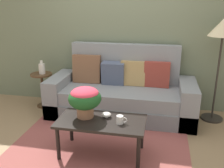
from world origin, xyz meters
The scene contains 11 objects.
ground_plane centered at (0.00, 0.00, 0.00)m, with size 14.00×14.00×0.00m, color #997A56.
wall_back centered at (0.00, 1.32, 1.32)m, with size 6.40×0.12×2.64m, color slate.
area_rug centered at (0.00, -0.09, 0.01)m, with size 2.23×1.88×0.01m, color #994C47.
couch centered at (0.10, 0.85, 0.34)m, with size 2.29×0.88×1.11m.
coffee_table centered at (0.06, -0.34, 0.40)m, with size 1.03×0.54×0.45m.
side_table centered at (-1.29, 0.88, 0.41)m, with size 0.36×0.36×0.60m.
floor_lamp centered at (1.53, 0.93, 1.32)m, with size 0.42×0.42×1.56m.
potted_plant centered at (-0.15, -0.29, 0.69)m, with size 0.39×0.39×0.37m.
coffee_mug centered at (0.29, -0.38, 0.50)m, with size 0.12×0.08×0.09m.
snack_bowl centered at (0.10, -0.25, 0.49)m, with size 0.12×0.12×0.06m.
table_vase centered at (-1.27, 0.88, 0.69)m, with size 0.11×0.11×0.22m.
Camera 1 is at (0.72, -2.94, 1.78)m, focal length 40.71 mm.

